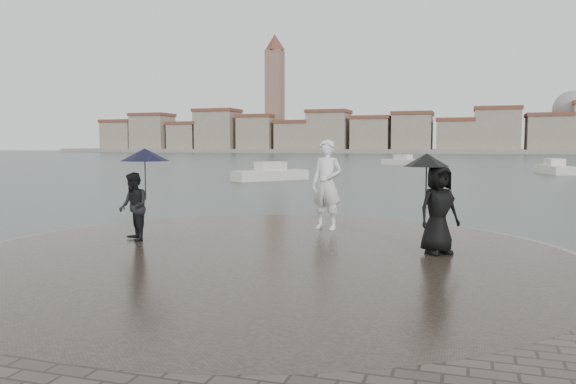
% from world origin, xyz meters
% --- Properties ---
extents(ground, '(400.00, 400.00, 0.00)m').
position_xyz_m(ground, '(0.00, 0.00, 0.00)').
color(ground, '#2B3835').
rests_on(ground, ground).
extents(kerb_ring, '(12.50, 12.50, 0.32)m').
position_xyz_m(kerb_ring, '(0.00, 3.50, 0.16)').
color(kerb_ring, gray).
rests_on(kerb_ring, ground).
extents(quay_tip, '(11.90, 11.90, 0.36)m').
position_xyz_m(quay_tip, '(0.00, 3.50, 0.18)').
color(quay_tip, '#2D261E').
rests_on(quay_tip, ground).
extents(statue, '(0.93, 0.73, 2.24)m').
position_xyz_m(statue, '(0.37, 6.80, 1.48)').
color(statue, white).
rests_on(statue, quay_tip).
extents(visitor_left, '(1.26, 1.11, 2.04)m').
position_xyz_m(visitor_left, '(-3.19, 3.90, 1.51)').
color(visitor_left, black).
rests_on(visitor_left, quay_tip).
extents(visitor_right, '(1.21, 1.04, 1.95)m').
position_xyz_m(visitor_right, '(3.15, 4.39, 1.43)').
color(visitor_right, black).
rests_on(visitor_right, quay_tip).
extents(far_skyline, '(260.00, 20.00, 37.00)m').
position_xyz_m(far_skyline, '(-6.29, 160.71, 5.61)').
color(far_skyline, gray).
rests_on(far_skyline, ground).
extents(boats, '(23.84, 37.28, 1.50)m').
position_xyz_m(boats, '(-0.86, 46.25, 0.38)').
color(boats, silver).
rests_on(boats, ground).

